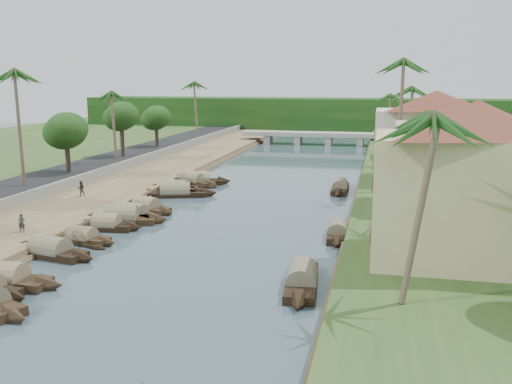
# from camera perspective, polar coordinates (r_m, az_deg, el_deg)

# --- Properties ---
(ground) EXTENTS (220.00, 220.00, 0.00)m
(ground) POSITION_cam_1_polar(r_m,az_deg,el_deg) (43.34, -6.06, -5.78)
(ground) COLOR #3A4D57
(ground) RESTS_ON ground
(left_bank) EXTENTS (10.00, 180.00, 0.80)m
(left_bank) POSITION_cam_1_polar(r_m,az_deg,el_deg) (67.26, -13.55, 0.45)
(left_bank) COLOR brown
(left_bank) RESTS_ON ground
(right_bank) EXTENTS (16.00, 180.00, 1.20)m
(right_bank) POSITION_cam_1_polar(r_m,az_deg,el_deg) (60.65, 17.64, -0.74)
(right_bank) COLOR #27481C
(right_bank) RESTS_ON ground
(road) EXTENTS (8.00, 180.00, 1.40)m
(road) POSITION_cam_1_polar(r_m,az_deg,el_deg) (71.34, -19.71, 0.95)
(road) COLOR black
(road) RESTS_ON ground
(retaining_wall) EXTENTS (0.40, 180.00, 1.10)m
(retaining_wall) POSITION_cam_1_polar(r_m,az_deg,el_deg) (69.04, -16.72, 1.36)
(retaining_wall) COLOR slate
(retaining_wall) RESTS_ON left_bank
(treeline) EXTENTS (120.00, 14.00, 8.00)m
(treeline) POSITION_cam_1_polar(r_m,az_deg,el_deg) (140.11, 7.22, 7.64)
(treeline) COLOR #12340E
(treeline) RESTS_ON ground
(bridge) EXTENTS (28.00, 4.00, 2.40)m
(bridge) POSITION_cam_1_polar(r_m,az_deg,el_deg) (112.54, 5.78, 5.63)
(bridge) COLOR gray
(bridge) RESTS_ON ground
(building_near) EXTENTS (14.85, 14.85, 10.20)m
(building_near) POSITION_cam_1_polar(r_m,az_deg,el_deg) (38.11, 20.81, 1.06)
(building_near) COLOR #BFB780
(building_near) RESTS_ON right_bank
(building_mid) EXTENTS (14.11, 14.11, 9.70)m
(building_mid) POSITION_cam_1_polar(r_m,az_deg,el_deg) (53.98, 19.56, 3.68)
(building_mid) COLOR #CE9A92
(building_mid) RESTS_ON right_bank
(building_far) EXTENTS (15.59, 15.59, 10.20)m
(building_far) POSITION_cam_1_polar(r_m,az_deg,el_deg) (67.70, 17.38, 5.44)
(building_far) COLOR beige
(building_far) RESTS_ON right_bank
(building_distant) EXTENTS (12.62, 12.62, 9.20)m
(building_distant) POSITION_cam_1_polar(r_m,az_deg,el_deg) (87.69, 17.02, 6.35)
(building_distant) COLOR #BFB780
(building_distant) RESTS_ON right_bank
(sampan_2) EXTENTS (8.56, 2.01, 2.25)m
(sampan_2) POSITION_cam_1_polar(r_m,az_deg,el_deg) (39.13, -24.04, -7.98)
(sampan_2) COLOR black
(sampan_2) RESTS_ON ground
(sampan_3) EXTENTS (8.23, 3.20, 2.18)m
(sampan_3) POSITION_cam_1_polar(r_m,az_deg,el_deg) (43.98, -19.90, -5.59)
(sampan_3) COLOR black
(sampan_3) RESTS_ON ground
(sampan_4) EXTENTS (6.49, 2.31, 1.86)m
(sampan_4) POSITION_cam_1_polar(r_m,az_deg,el_deg) (46.77, -17.04, -4.43)
(sampan_4) COLOR black
(sampan_4) RESTS_ON ground
(sampan_5) EXTENTS (6.44, 2.14, 2.05)m
(sampan_5) POSITION_cam_1_polar(r_m,az_deg,el_deg) (50.18, -14.72, -3.23)
(sampan_5) COLOR black
(sampan_5) RESTS_ON ground
(sampan_6) EXTENTS (8.60, 3.98, 2.47)m
(sampan_6) POSITION_cam_1_polar(r_m,az_deg,el_deg) (52.05, -13.31, -2.64)
(sampan_6) COLOR black
(sampan_6) RESTS_ON ground
(sampan_7) EXTENTS (7.35, 3.99, 1.98)m
(sampan_7) POSITION_cam_1_polar(r_m,az_deg,el_deg) (53.82, -12.16, -2.14)
(sampan_7) COLOR black
(sampan_7) RESTS_ON ground
(sampan_8) EXTENTS (6.99, 3.96, 2.14)m
(sampan_8) POSITION_cam_1_polar(r_m,az_deg,el_deg) (56.04, -10.88, -1.56)
(sampan_8) COLOR black
(sampan_8) RESTS_ON ground
(sampan_9) EXTENTS (9.42, 4.53, 2.34)m
(sampan_9) POSITION_cam_1_polar(r_m,az_deg,el_deg) (62.77, -8.06, -0.09)
(sampan_9) COLOR black
(sampan_9) RESTS_ON ground
(sampan_10) EXTENTS (8.49, 2.62, 2.29)m
(sampan_10) POSITION_cam_1_polar(r_m,az_deg,el_deg) (64.53, -8.11, 0.22)
(sampan_10) COLOR black
(sampan_10) RESTS_ON ground
(sampan_11) EXTENTS (8.38, 4.60, 2.36)m
(sampan_11) POSITION_cam_1_polar(r_m,az_deg,el_deg) (69.70, -5.83, 1.10)
(sampan_11) COLOR black
(sampan_11) RESTS_ON ground
(sampan_12) EXTENTS (8.45, 5.26, 2.08)m
(sampan_12) POSITION_cam_1_polar(r_m,az_deg,el_deg) (69.87, -6.37, 1.10)
(sampan_12) COLOR black
(sampan_12) RESTS_ON ground
(sampan_13) EXTENTS (7.52, 3.64, 2.05)m
(sampan_13) POSITION_cam_1_polar(r_m,az_deg,el_deg) (71.24, -6.38, 1.30)
(sampan_13) COLOR black
(sampan_13) RESTS_ON ground
(sampan_14) EXTENTS (2.42, 9.15, 2.19)m
(sampan_14) POSITION_cam_1_polar(r_m,az_deg,el_deg) (35.78, 4.60, -8.78)
(sampan_14) COLOR black
(sampan_14) RESTS_ON ground
(sampan_15) EXTENTS (1.90, 7.16, 1.94)m
(sampan_15) POSITION_cam_1_polar(r_m,az_deg,el_deg) (46.70, 8.15, -4.06)
(sampan_15) COLOR black
(sampan_15) RESTS_ON ground
(sampan_16) EXTENTS (1.75, 8.15, 2.02)m
(sampan_16) POSITION_cam_1_polar(r_m,az_deg,el_deg) (65.76, 8.41, 0.41)
(sampan_16) COLOR black
(sampan_16) RESTS_ON ground
(canoe_1) EXTENTS (4.36, 2.01, 0.70)m
(canoe_1) POSITION_cam_1_polar(r_m,az_deg,el_deg) (45.93, -16.69, -5.09)
(canoe_1) COLOR black
(canoe_1) RESTS_ON ground
(canoe_2) EXTENTS (5.16, 1.30, 0.74)m
(canoe_2) POSITION_cam_1_polar(r_m,az_deg,el_deg) (67.58, -6.06, 0.50)
(canoe_2) COLOR black
(canoe_2) RESTS_ON ground
(palm_0) EXTENTS (3.20, 3.20, 11.16)m
(palm_0) POSITION_cam_1_polar(r_m,az_deg,el_deg) (28.93, 15.76, 6.78)
(palm_0) COLOR brown
(palm_0) RESTS_ON ground
(palm_1) EXTENTS (3.20, 3.20, 10.39)m
(palm_1) POSITION_cam_1_polar(r_m,az_deg,el_deg) (43.96, 16.07, 7.17)
(palm_1) COLOR brown
(palm_1) RESTS_ON ground
(palm_2) EXTENTS (3.20, 3.20, 14.75)m
(palm_2) POSITION_cam_1_polar(r_m,az_deg,el_deg) (59.99, 14.47, 12.23)
(palm_2) COLOR brown
(palm_2) RESTS_ON ground
(palm_3) EXTENTS (3.20, 3.20, 11.77)m
(palm_3) POSITION_cam_1_polar(r_m,az_deg,el_deg) (78.18, 14.76, 9.83)
(palm_3) COLOR brown
(palm_3) RESTS_ON ground
(palm_5) EXTENTS (3.20, 3.20, 13.56)m
(palm_5) POSITION_cam_1_polar(r_m,az_deg,el_deg) (65.05, -22.93, 10.78)
(palm_5) COLOR brown
(palm_5) RESTS_ON ground
(palm_6) EXTENTS (3.20, 3.20, 10.94)m
(palm_6) POSITION_cam_1_polar(r_m,az_deg,el_deg) (79.22, -14.12, 9.42)
(palm_6) COLOR brown
(palm_6) RESTS_ON ground
(palm_7) EXTENTS (3.20, 3.20, 10.45)m
(palm_7) POSITION_cam_1_polar(r_m,az_deg,el_deg) (92.78, 13.18, 9.27)
(palm_7) COLOR brown
(palm_7) RESTS_ON ground
(palm_8) EXTENTS (3.20, 3.20, 12.08)m
(palm_8) POSITION_cam_1_polar(r_m,az_deg,el_deg) (106.51, -6.01, 10.67)
(palm_8) COLOR brown
(palm_8) RESTS_ON ground
(tree_3) EXTENTS (4.99, 4.99, 7.11)m
(tree_3) POSITION_cam_1_polar(r_m,az_deg,el_deg) (72.79, -18.46, 5.74)
(tree_3) COLOR #453427
(tree_3) RESTS_ON ground
(tree_4) EXTENTS (4.73, 4.73, 7.81)m
(tree_4) POSITION_cam_1_polar(r_m,az_deg,el_deg) (85.88, -13.33, 7.29)
(tree_4) COLOR #453427
(tree_4) RESTS_ON ground
(tree_5) EXTENTS (4.54, 4.54, 6.64)m
(tree_5) POSITION_cam_1_polar(r_m,az_deg,el_deg) (97.77, -9.96, 7.25)
(tree_5) COLOR #453427
(tree_5) RESTS_ON ground
(tree_6) EXTENTS (4.96, 4.96, 6.68)m
(tree_6) POSITION_cam_1_polar(r_m,az_deg,el_deg) (68.71, 21.50, 4.74)
(tree_6) COLOR #453427
(tree_6) RESTS_ON ground
(person_near) EXTENTS (0.61, 0.49, 1.46)m
(person_near) POSITION_cam_1_polar(r_m,az_deg,el_deg) (48.42, -22.38, -2.88)
(person_near) COLOR #292B32
(person_near) RESTS_ON left_bank
(person_far) EXTENTS (0.99, 0.95, 1.60)m
(person_far) POSITION_cam_1_polar(r_m,az_deg,el_deg) (61.04, -17.11, 0.33)
(person_far) COLOR #312922
(person_far) RESTS_ON left_bank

